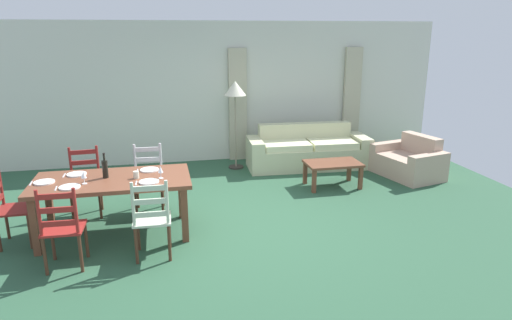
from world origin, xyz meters
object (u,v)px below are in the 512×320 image
wine_bottle (105,169)px  dining_chair_near_left (62,228)px  dining_table (113,185)px  coffee_table (333,166)px  dining_chair_head_west (10,207)px  dining_chair_near_right (152,219)px  standing_lamp (235,94)px  coffee_cup_primary (136,175)px  armchair_upholstered (410,162)px  dining_chair_far_right (149,179)px  couch (307,151)px  dining_chair_far_left (85,182)px  wine_glass_near_right (160,170)px  wine_glass_near_left (84,175)px

wine_bottle → dining_chair_near_left: bearing=-115.1°
dining_table → coffee_table: size_ratio=2.11×
dining_chair_head_west → coffee_table: 4.72m
dining_chair_near_right → standing_lamp: bearing=65.3°
coffee_cup_primary → standing_lamp: size_ratio=0.05×
dining_chair_near_right → armchair_upholstered: bearing=25.8°
dining_chair_far_right → standing_lamp: standing_lamp is taller
wine_bottle → coffee_cup_primary: (0.37, -0.10, -0.07)m
wine_bottle → couch: wine_bottle is taller
dining_chair_head_west → coffee_cup_primary: 1.52m
dining_chair_far_right → dining_chair_head_west: 1.78m
dining_table → dining_chair_head_west: dining_chair_head_west is taller
dining_chair_far_left → couch: 4.12m
couch → wine_bottle: bearing=-145.7°
wine_bottle → coffee_table: size_ratio=0.35×
dining_chair_near_left → dining_chair_head_west: (-0.72, 0.76, 0.00)m
wine_glass_near_right → coffee_table: bearing=24.9°
wine_bottle → dining_chair_far_left: bearing=116.8°
wine_glass_near_left → standing_lamp: 3.59m
armchair_upholstered → couch: bearing=149.5°
coffee_cup_primary → armchair_upholstered: (4.66, 1.49, -0.55)m
wine_bottle → wine_glass_near_right: (0.67, -0.18, -0.01)m
dining_chair_head_west → wine_glass_near_left: size_ratio=5.96×
dining_chair_near_left → wine_glass_near_right: (1.06, 0.65, 0.38)m
standing_lamp → dining_chair_near_right: bearing=-114.7°
dining_chair_head_west → armchair_upholstered: 6.32m
dining_chair_near_right → dining_chair_far_right: (-0.05, 1.48, 0.00)m
wine_glass_near_right → wine_bottle: bearing=165.3°
dining_chair_near_right → couch: (2.87, 3.12, -0.19)m
dining_chair_far_left → coffee_cup_primary: size_ratio=10.67×
wine_glass_near_left → wine_glass_near_right: (0.89, 0.02, 0.00)m
armchair_upholstered → dining_chair_head_west: bearing=-166.7°
coffee_table → dining_chair_head_west: bearing=-165.4°
dining_table → wine_bottle: bearing=144.7°
dining_chair_far_right → standing_lamp: (1.57, 1.82, 0.93)m
dining_chair_head_west → coffee_table: bearing=14.6°
dining_chair_near_right → couch: dining_chair_near_right is taller
dining_table → dining_chair_far_right: size_ratio=1.98×
dining_chair_far_left → coffee_cup_primary: bearing=-48.4°
dining_table → armchair_upholstered: 5.18m
dining_chair_head_west → wine_glass_near_right: size_ratio=5.96×
wine_glass_near_right → dining_chair_far_left: bearing=138.9°
wine_bottle → dining_table: bearing=-35.3°
wine_glass_near_right → standing_lamp: size_ratio=0.10×
dining_chair_near_right → coffee_cup_primary: bearing=104.4°
dining_chair_near_left → coffee_table: (3.84, 1.95, -0.12)m
dining_chair_far_right → dining_chair_far_left: bearing=177.9°
dining_chair_near_right → coffee_table: (2.91, 1.90, -0.12)m
dining_chair_near_right → dining_chair_head_west: (-1.66, 0.71, 0.00)m
wine_bottle → dining_chair_near_right: bearing=-55.1°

